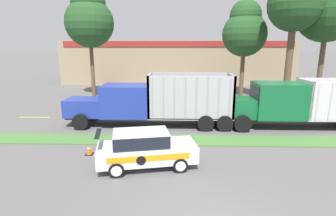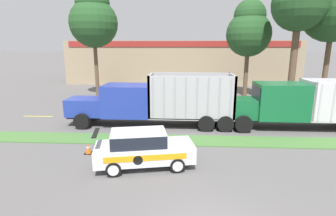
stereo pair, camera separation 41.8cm
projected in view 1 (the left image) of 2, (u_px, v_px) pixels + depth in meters
The scene contains 15 objects.
grass_verge at pixel (197, 140), 15.49m from camera, with size 120.00×1.79×0.06m, color #477538.
centre_line_2 at pixel (35, 117), 20.64m from camera, with size 2.40×0.14×0.01m, color yellow.
centre_line_3 at pixel (103, 118), 20.47m from camera, with size 2.40×0.14×0.01m, color yellow.
centre_line_4 at pixel (171, 118), 20.30m from camera, with size 2.40×0.14×0.01m, color yellow.
centre_line_5 at pixel (242, 119), 20.14m from camera, with size 2.40×0.14×0.01m, color yellow.
centre_line_6 at pixel (313, 120), 19.97m from camera, with size 2.40×0.14×0.01m, color yellow.
dump_truck_lead at pixel (139, 103), 18.20m from camera, with size 11.51×2.68×3.62m.
dump_truck_mid at pixel (297, 104), 17.72m from camera, with size 11.64×2.64×3.32m.
rally_car at pixel (145, 149), 11.96m from camera, with size 4.72×2.59×1.75m.
traffic_cone at pixel (89, 150), 13.49m from camera, with size 0.39×0.39×0.54m.
store_building_backdrop at pixel (177, 61), 42.82m from camera, with size 33.88×12.10×6.23m.
tree_behind_left at pixel (245, 30), 28.23m from camera, with size 4.78×4.78×10.31m.
tree_behind_centre at pixel (89, 18), 27.72m from camera, with size 5.14×5.14×11.73m.
tree_behind_right at pixel (329, 5), 24.76m from camera, with size 5.86×5.86×13.13m.
tree_behind_far_right at pixel (295, 0), 23.60m from camera, with size 4.84×4.84×12.79m.
Camera 1 is at (-1.26, -6.41, 5.44)m, focal length 28.00 mm.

